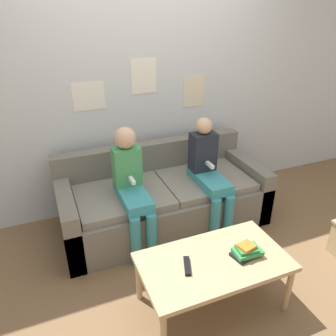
# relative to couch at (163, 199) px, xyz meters

# --- Properties ---
(ground_plane) EXTENTS (10.00, 10.00, 0.00)m
(ground_plane) POSITION_rel_couch_xyz_m (0.00, -0.54, -0.27)
(ground_plane) COLOR brown
(wall_back) EXTENTS (8.00, 0.06, 2.60)m
(wall_back) POSITION_rel_couch_xyz_m (-0.00, 0.53, 1.03)
(wall_back) COLOR silver
(wall_back) RESTS_ON ground_plane
(couch) EXTENTS (1.99, 0.86, 0.76)m
(couch) POSITION_rel_couch_xyz_m (0.00, 0.00, 0.00)
(couch) COLOR #6B665B
(couch) RESTS_ON ground_plane
(coffee_table) EXTENTS (1.04, 0.58, 0.42)m
(coffee_table) POSITION_rel_couch_xyz_m (-0.05, -1.10, 0.11)
(coffee_table) COLOR tan
(coffee_table) RESTS_ON ground_plane
(person_left) EXTENTS (0.24, 0.58, 1.10)m
(person_left) POSITION_rel_couch_xyz_m (-0.37, -0.19, 0.35)
(person_left) COLOR teal
(person_left) RESTS_ON ground_plane
(person_right) EXTENTS (0.24, 0.58, 1.09)m
(person_right) POSITION_rel_couch_xyz_m (0.39, -0.20, 0.33)
(person_right) COLOR teal
(person_right) RESTS_ON ground_plane
(tv_remote) EXTENTS (0.10, 0.17, 0.02)m
(tv_remote) POSITION_rel_couch_xyz_m (-0.25, -1.09, 0.16)
(tv_remote) COLOR black
(tv_remote) RESTS_ON coffee_table
(book_stack) EXTENTS (0.22, 0.17, 0.09)m
(book_stack) POSITION_rel_couch_xyz_m (0.19, -1.14, 0.19)
(book_stack) COLOR black
(book_stack) RESTS_ON coffee_table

